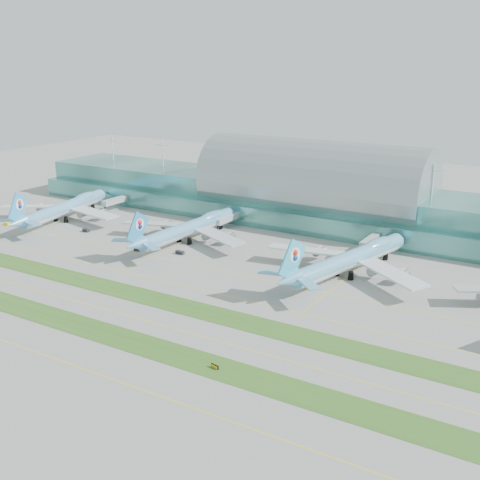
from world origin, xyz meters
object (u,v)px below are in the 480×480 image
Objects in this scene: airliner_b at (190,227)px; taxiway_sign_east at (215,367)px; airliner_a at (65,207)px; airliner_c at (352,258)px; terminal at (313,195)px.

airliner_b is 123.21m from taxiway_sign_east.
airliner_a is 182.28m from taxiway_sign_east.
airliner_a is 28.79× the size of taxiway_sign_east.
taxiway_sign_east is (156.84, -92.67, -6.35)m from airliner_a.
airliner_a reaches higher than taxiway_sign_east.
airliner_b is (79.44, 3.00, -0.19)m from airliner_a.
airliner_b is 82.07m from airliner_c.
airliner_b reaches higher than taxiway_sign_east.
terminal is 131.55m from airliner_a.
airliner_c is 29.27× the size of taxiway_sign_east.
taxiway_sign_east is at bearing -48.38° from airliner_b.
airliner_c reaches higher than airliner_b.
terminal is at bearing 139.09° from airliner_c.
airliner_a reaches higher than airliner_b.
airliner_b is (-34.79, -61.84, -7.47)m from terminal.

